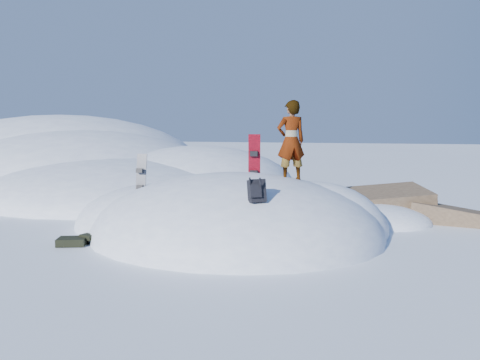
% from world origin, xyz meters
% --- Properties ---
extents(ground, '(120.00, 120.00, 0.00)m').
position_xyz_m(ground, '(0.00, 0.00, 0.00)').
color(ground, white).
rests_on(ground, ground).
extents(snow_mound, '(8.00, 6.00, 3.00)m').
position_xyz_m(snow_mound, '(-0.17, 0.24, 0.00)').
color(snow_mound, white).
rests_on(snow_mound, ground).
extents(snow_ridge, '(21.50, 18.50, 6.40)m').
position_xyz_m(snow_ridge, '(-10.43, 9.85, 0.00)').
color(snow_ridge, white).
rests_on(snow_ridge, ground).
extents(rock_outcrop, '(4.68, 4.41, 1.68)m').
position_xyz_m(rock_outcrop, '(3.72, 3.01, 0.01)').
color(rock_outcrop, brown).
rests_on(rock_outcrop, ground).
extents(snowboard_red, '(0.30, 0.17, 1.61)m').
position_xyz_m(snowboard_red, '(0.29, 0.84, 1.61)').
color(snowboard_red, red).
rests_on(snowboard_red, snow_mound).
extents(snowboard_dark, '(0.26, 0.27, 1.34)m').
position_xyz_m(snowboard_dark, '(-2.32, -0.22, 1.27)').
color(snowboard_dark, black).
rests_on(snowboard_dark, snow_mound).
extents(backpack, '(0.44, 0.48, 0.53)m').
position_xyz_m(backpack, '(0.91, -1.77, 1.34)').
color(backpack, black).
rests_on(backpack, snow_mound).
extents(gear_pile, '(0.82, 0.64, 0.21)m').
position_xyz_m(gear_pile, '(-3.16, -1.78, 0.11)').
color(gear_pile, black).
rests_on(gear_pile, ground).
extents(person, '(0.83, 0.74, 1.90)m').
position_xyz_m(person, '(1.27, 0.38, 2.25)').
color(person, slate).
rests_on(person, snow_mound).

